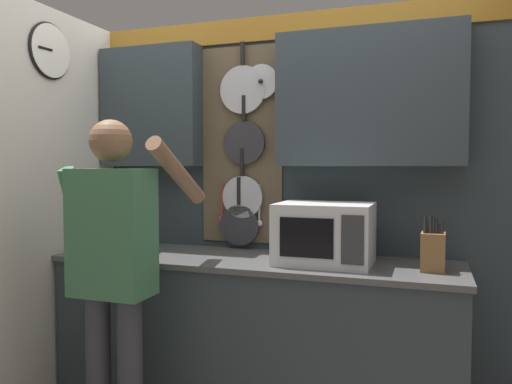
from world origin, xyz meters
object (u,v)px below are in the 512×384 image
Objects in this scene: knife_block at (433,251)px; person at (114,259)px; utensil_crock at (145,238)px; microwave at (325,233)px.

person reaches higher than knife_block.
utensil_crock is 0.19× the size of person.
microwave is at bearing -0.05° from utensil_crock.
knife_block is 1.54m from person.
microwave is at bearing 28.67° from person.
utensil_crock is at bearing 179.98° from knife_block.
knife_block is at bearing -0.02° from utensil_crock.
person is at bearing -74.64° from utensil_crock.
microwave is 1.06m from person.
microwave is 0.29× the size of person.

